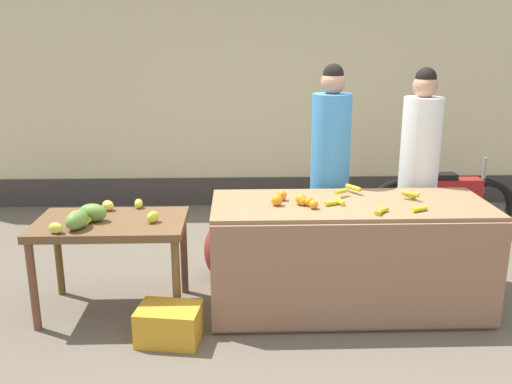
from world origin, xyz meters
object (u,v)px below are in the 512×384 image
at_px(produce_crate, 169,324).
at_px(produce_sack, 221,250).
at_px(vendor_woman_white_shirt, 418,174).
at_px(parked_motorcycle, 442,201).
at_px(vendor_woman_blue_shirt, 330,172).

xyz_separation_m(produce_crate, produce_sack, (0.34, 1.10, 0.12)).
height_order(vendor_woman_white_shirt, produce_sack, vendor_woman_white_shirt).
height_order(parked_motorcycle, produce_sack, parked_motorcycle).
height_order(produce_crate, produce_sack, produce_sack).
bearing_deg(vendor_woman_blue_shirt, produce_crate, -138.77).
bearing_deg(produce_sack, produce_crate, -107.13).
bearing_deg(vendor_woman_white_shirt, produce_crate, -151.57).
distance_m(parked_motorcycle, produce_crate, 3.44).
xyz_separation_m(vendor_woman_blue_shirt, produce_sack, (-0.97, -0.05, -0.71)).
bearing_deg(vendor_woman_blue_shirt, parked_motorcycle, 34.11).
bearing_deg(produce_crate, parked_motorcycle, 37.72).
bearing_deg(vendor_woman_blue_shirt, produce_sack, -177.27).
xyz_separation_m(parked_motorcycle, produce_crate, (-2.72, -2.10, -0.27)).
bearing_deg(produce_sack, parked_motorcycle, 22.75).
distance_m(vendor_woman_blue_shirt, parked_motorcycle, 1.78).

